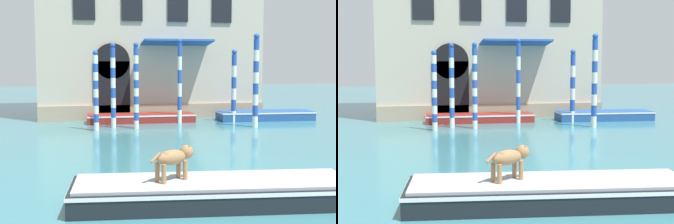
{
  "view_description": "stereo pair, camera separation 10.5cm",
  "coord_description": "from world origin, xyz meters",
  "views": [
    {
      "loc": [
        -3.08,
        -2.81,
        3.05
      ],
      "look_at": [
        0.67,
        14.32,
        1.2
      ],
      "focal_mm": 50.0,
      "sensor_mm": 36.0,
      "label": 1
    },
    {
      "loc": [
        -2.98,
        -2.84,
        3.05
      ],
      "look_at": [
        0.67,
        14.32,
        1.2
      ],
      "focal_mm": 50.0,
      "sensor_mm": 36.0,
      "label": 2
    }
  ],
  "objects": [
    {
      "name": "mooring_pole_3",
      "position": [
        5.35,
        19.86,
        1.89
      ],
      "size": [
        0.26,
        0.26,
        3.73
      ],
      "color": "white",
      "rests_on": "ground_plane"
    },
    {
      "name": "boat_foreground",
      "position": [
        0.02,
        6.63,
        0.28
      ],
      "size": [
        6.38,
        2.53,
        0.53
      ],
      "rotation": [
        0.0,
        0.0,
        -0.12
      ],
      "color": "black",
      "rests_on": "ground_plane"
    },
    {
      "name": "boat_moored_far",
      "position": [
        7.34,
        20.41,
        0.26
      ],
      "size": [
        5.18,
        2.01,
        0.49
      ],
      "rotation": [
        0.0,
        0.0,
        -0.07
      ],
      "color": "#234C8C",
      "rests_on": "ground_plane"
    },
    {
      "name": "boat_moored_near_palazzo",
      "position": [
        0.68,
        20.85,
        0.23
      ],
      "size": [
        5.54,
        1.58,
        0.44
      ],
      "rotation": [
        0.0,
        0.0,
        -0.02
      ],
      "color": "maroon",
      "rests_on": "ground_plane"
    },
    {
      "name": "mooring_pole_5",
      "position": [
        0.11,
        18.61,
        2.01
      ],
      "size": [
        0.24,
        0.24,
        3.99
      ],
      "color": "white",
      "rests_on": "ground_plane"
    },
    {
      "name": "mooring_pole_1",
      "position": [
        2.55,
        20.1,
        2.14
      ],
      "size": [
        0.22,
        0.22,
        4.24
      ],
      "color": "white",
      "rests_on": "ground_plane"
    },
    {
      "name": "dog_on_deck",
      "position": [
        -0.84,
        6.79,
        1.02
      ],
      "size": [
        1.05,
        0.65,
        0.75
      ],
      "rotation": [
        0.0,
        0.0,
        0.45
      ],
      "color": "#997047",
      "rests_on": "boat_foreground"
    },
    {
      "name": "mooring_pole_4",
      "position": [
        -1.76,
        18.3,
        1.82
      ],
      "size": [
        0.24,
        0.24,
        3.61
      ],
      "color": "white",
      "rests_on": "ground_plane"
    },
    {
      "name": "mooring_pole_2",
      "position": [
        5.7,
        17.88,
        2.23
      ],
      "size": [
        0.27,
        0.27,
        4.42
      ],
      "color": "white",
      "rests_on": "ground_plane"
    },
    {
      "name": "mooring_pole_0",
      "position": [
        -0.9,
        19.16,
        2.01
      ],
      "size": [
        0.24,
        0.24,
        3.98
      ],
      "color": "white",
      "rests_on": "ground_plane"
    }
  ]
}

